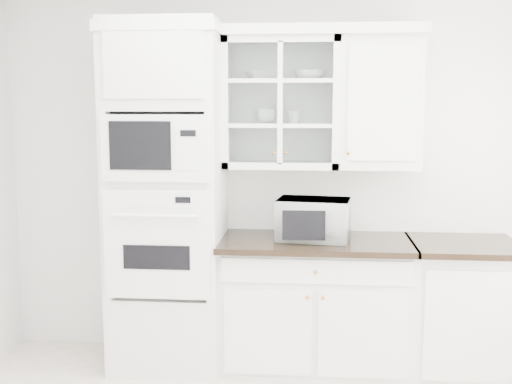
{
  "coord_description": "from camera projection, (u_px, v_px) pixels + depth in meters",
  "views": [
    {
      "loc": [
        0.24,
        -2.91,
        1.87
      ],
      "look_at": [
        -0.1,
        1.05,
        1.3
      ],
      "focal_mm": 45.0,
      "sensor_mm": 36.0,
      "label": 1
    }
  ],
  "objects": [
    {
      "name": "bowl_b",
      "position": [
        310.0,
        75.0,
        4.43
      ],
      "size": [
        0.21,
        0.21,
        0.06
      ],
      "primitive_type": "imported",
      "rotation": [
        0.0,
        0.0,
        0.0
      ],
      "color": "white",
      "rests_on": "upper_cabinet_glass"
    },
    {
      "name": "room_shell",
      "position": [
        265.0,
        118.0,
        3.33
      ],
      "size": [
        4.0,
        3.5,
        2.7
      ],
      "color": "white",
      "rests_on": "ground"
    },
    {
      "name": "base_cabinet_run",
      "position": [
        315.0,
        303.0,
        4.49
      ],
      "size": [
        1.32,
        0.67,
        0.92
      ],
      "color": "white",
      "rests_on": "ground"
    },
    {
      "name": "countertop_microwave",
      "position": [
        314.0,
        219.0,
        4.41
      ],
      "size": [
        0.54,
        0.47,
        0.28
      ],
      "primitive_type": "imported",
      "rotation": [
        0.0,
        0.0,
        3.01
      ],
      "color": "white",
      "rests_on": "base_cabinet_run"
    },
    {
      "name": "extra_base_cabinet",
      "position": [
        461.0,
        307.0,
        4.41
      ],
      "size": [
        0.72,
        0.67,
        0.92
      ],
      "color": "white",
      "rests_on": "ground"
    },
    {
      "name": "cup_b",
      "position": [
        294.0,
        117.0,
        4.44
      ],
      "size": [
        0.11,
        0.11,
        0.09
      ],
      "primitive_type": "imported",
      "rotation": [
        0.0,
        0.0,
        -0.16
      ],
      "color": "white",
      "rests_on": "upper_cabinet_glass"
    },
    {
      "name": "oven_column",
      "position": [
        167.0,
        198.0,
        4.45
      ],
      "size": [
        0.76,
        0.68,
        2.4
      ],
      "color": "white",
      "rests_on": "ground"
    },
    {
      "name": "bowl_a",
      "position": [
        262.0,
        75.0,
        4.43
      ],
      "size": [
        0.32,
        0.32,
        0.06
      ],
      "primitive_type": "imported",
      "rotation": [
        0.0,
        0.0,
        0.35
      ],
      "color": "white",
      "rests_on": "upper_cabinet_glass"
    },
    {
      "name": "upper_cabinet_glass",
      "position": [
        281.0,
        103.0,
        4.45
      ],
      "size": [
        0.8,
        0.33,
        0.9
      ],
      "color": "white",
      "rests_on": "room_shell"
    },
    {
      "name": "crown_molding",
      "position": [
        266.0,
        31.0,
        4.37
      ],
      "size": [
        2.14,
        0.38,
        0.07
      ],
      "primitive_type": "cube",
      "color": "white",
      "rests_on": "room_shell"
    },
    {
      "name": "upper_cabinet_solid",
      "position": [
        380.0,
        103.0,
        4.39
      ],
      "size": [
        0.55,
        0.33,
        0.9
      ],
      "primitive_type": "cube",
      "color": "white",
      "rests_on": "room_shell"
    },
    {
      "name": "cup_a",
      "position": [
        266.0,
        116.0,
        4.49
      ],
      "size": [
        0.14,
        0.14,
        0.1
      ],
      "primitive_type": "imported",
      "rotation": [
        0.0,
        0.0,
        0.14
      ],
      "color": "white",
      "rests_on": "upper_cabinet_glass"
    }
  ]
}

